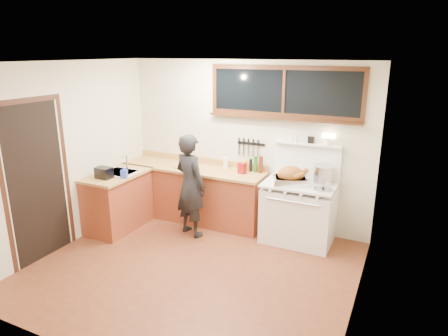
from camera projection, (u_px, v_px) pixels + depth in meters
The scene contains 20 objects.
ground_plane at pixel (192, 270), 5.18m from camera, with size 4.00×3.50×0.02m, color #592917.
room_shell at pixel (189, 145), 4.71m from camera, with size 4.10×3.60×2.65m.
counter_back at pixel (193, 193), 6.63m from camera, with size 2.44×0.64×1.00m.
counter_left at pixel (118, 201), 6.29m from camera, with size 0.64×1.09×0.90m.
sink_unit at pixel (120, 176), 6.24m from camera, with size 0.50×0.45×0.37m.
vintage_stove at pixel (299, 211), 5.85m from camera, with size 1.02×0.74×1.59m.
back_window at pixel (283, 98), 5.83m from camera, with size 2.32×0.13×0.77m.
left_doorway at pixel (37, 181), 5.22m from camera, with size 0.02×1.04×2.17m.
knife_strip at pixel (250, 144), 6.27m from camera, with size 0.46×0.03×0.28m.
man at pixel (190, 185), 5.97m from camera, with size 0.67×0.55×1.57m.
soap_bottle at pixel (124, 172), 5.92m from camera, with size 0.11×0.11×0.19m.
toaster at pixel (104, 173), 5.92m from camera, with size 0.25×0.18×0.16m.
cutting_board at pixel (187, 166), 6.39m from camera, with size 0.44×0.39×0.13m.
roast_turkey at pixel (291, 177), 5.66m from camera, with size 0.57×0.51×0.26m.
stockpot at pixel (323, 174), 5.68m from camera, with size 0.36×0.36×0.26m.
saucepan at pixel (302, 176), 5.87m from camera, with size 0.20×0.28×0.11m.
pot_lid at pixel (323, 189), 5.42m from camera, with size 0.34×0.34×0.04m.
coffee_tin at pixel (242, 168), 6.15m from camera, with size 0.12×0.10×0.17m.
pitcher at pixel (226, 163), 6.43m from camera, with size 0.10×0.10×0.17m.
bottle_cluster at pixel (255, 165), 6.21m from camera, with size 0.32×0.07×0.26m.
Camera 1 is at (2.35, -3.97, 2.72)m, focal length 32.00 mm.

